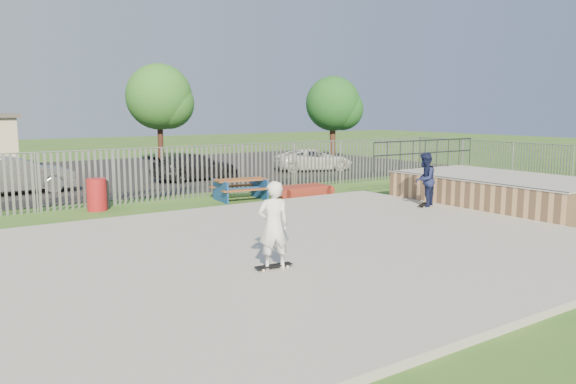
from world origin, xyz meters
TOP-DOWN VIEW (x-y plane):
  - ground at (0.00, 0.00)m, footprint 120.00×120.00m
  - concrete_slab at (0.00, 0.00)m, footprint 15.00×12.00m
  - quarter_pipe at (9.50, 1.04)m, footprint 5.50×7.05m
  - fence at (1.00, 4.59)m, footprint 26.04×16.02m
  - picnic_table at (2.66, 7.49)m, footprint 2.09×1.79m
  - funbox at (5.13, 6.94)m, footprint 2.09×1.09m
  - trash_bin_red at (-2.46, 8.26)m, footprint 0.65×0.65m
  - trash_bin_grey at (-2.28, 8.50)m, footprint 0.59×0.59m
  - parking_lot at (0.00, 19.00)m, footprint 40.00×18.00m
  - car_silver at (-4.16, 13.86)m, footprint 4.66×1.75m
  - car_dark at (3.87, 14.02)m, footprint 4.53×2.10m
  - car_white at (11.10, 14.12)m, footprint 4.73×3.17m
  - tree_mid at (5.34, 22.19)m, footprint 4.01×4.01m
  - tree_right at (16.27, 18.92)m, footprint 3.65×3.65m
  - skateboard_a at (6.68, 2.02)m, footprint 0.80×0.55m
  - skateboard_b at (-1.61, -1.46)m, footprint 0.81×0.26m
  - skater_navy at (6.68, 2.02)m, footprint 1.10×1.02m
  - skater_white at (-1.61, -1.46)m, footprint 0.75×0.59m

SIDE VIEW (x-z plane):
  - ground at x=0.00m, z-range 0.00..0.00m
  - parking_lot at x=0.00m, z-range 0.00..0.02m
  - concrete_slab at x=0.00m, z-range 0.00..0.15m
  - skateboard_a at x=6.68m, z-range 0.15..0.23m
  - skateboard_b at x=-1.61m, z-range 0.15..0.23m
  - funbox at x=5.13m, z-range 0.00..0.41m
  - picnic_table at x=2.66m, z-range 0.01..0.82m
  - trash_bin_grey at x=-2.28m, z-range 0.00..0.98m
  - trash_bin_red at x=-2.46m, z-range 0.00..1.09m
  - quarter_pipe at x=9.50m, z-range -0.54..1.65m
  - car_white at x=11.10m, z-range 0.02..1.23m
  - car_dark at x=3.87m, z-range 0.02..1.30m
  - car_silver at x=-4.16m, z-range 0.02..1.54m
  - fence at x=1.00m, z-range 0.00..2.00m
  - skater_navy at x=6.68m, z-range 0.15..1.97m
  - skater_white at x=-1.61m, z-range 0.15..1.97m
  - tree_right at x=16.27m, z-range 0.97..6.60m
  - tree_mid at x=5.34m, z-range 1.07..7.25m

